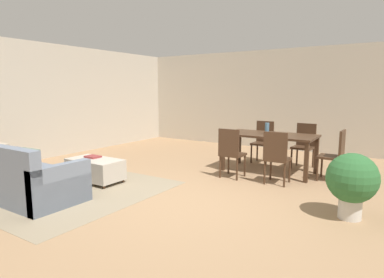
{
  "coord_description": "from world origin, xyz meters",
  "views": [
    {
      "loc": [
        2.65,
        -3.82,
        1.61
      ],
      "look_at": [
        -0.84,
        1.53,
        0.65
      ],
      "focal_mm": 30.59,
      "sensor_mm": 36.0,
      "label": 1
    }
  ],
  "objects": [
    {
      "name": "potted_plant",
      "position": [
        2.16,
        0.57,
        0.5
      ],
      "size": [
        0.63,
        0.63,
        0.84
      ],
      "color": "beige",
      "rests_on": "ground_plane"
    },
    {
      "name": "dining_chair_near_right",
      "position": [
        0.88,
        1.53,
        0.52
      ],
      "size": [
        0.42,
        0.42,
        0.92
      ],
      "color": "#422B1C",
      "rests_on": "ground_plane"
    },
    {
      "name": "wall_left",
      "position": [
        -4.5,
        0.5,
        1.35
      ],
      "size": [
        0.12,
        11.0,
        2.7
      ],
      "primitive_type": "cube",
      "color": "#BCB2A0",
      "rests_on": "ground_plane"
    },
    {
      "name": "couch",
      "position": [
        -2.11,
        -1.24,
        0.29
      ],
      "size": [
        1.96,
        0.92,
        0.86
      ],
      "color": "slate",
      "rests_on": "ground_plane"
    },
    {
      "name": "ottoman_table",
      "position": [
        -1.86,
        -0.04,
        0.23
      ],
      "size": [
        1.0,
        0.53,
        0.41
      ],
      "color": "#B7AD9E",
      "rests_on": "ground_plane"
    },
    {
      "name": "dining_chair_far_left",
      "position": [
        0.03,
        3.12,
        0.52
      ],
      "size": [
        0.4,
        0.4,
        0.92
      ],
      "color": "#422B1C",
      "rests_on": "ground_plane"
    },
    {
      "name": "area_rug",
      "position": [
        -1.98,
        -0.62,
        0.0
      ],
      "size": [
        3.0,
        2.8,
        0.01
      ],
      "primitive_type": "cube",
      "color": "gray",
      "rests_on": "ground_plane"
    },
    {
      "name": "wall_back",
      "position": [
        0.0,
        5.0,
        1.35
      ],
      "size": [
        9.0,
        0.12,
        2.7
      ],
      "primitive_type": "cube",
      "color": "#BCB2A0",
      "rests_on": "ground_plane"
    },
    {
      "name": "ground_plane",
      "position": [
        0.0,
        0.0,
        0.0
      ],
      "size": [
        10.8,
        10.8,
        0.0
      ],
      "primitive_type": "plane",
      "color": "#9E7A56"
    },
    {
      "name": "book_on_ottoman",
      "position": [
        -1.99,
        0.03,
        0.42
      ],
      "size": [
        0.26,
        0.2,
        0.03
      ],
      "primitive_type": "cube",
      "rotation": [
        0.0,
        0.0,
        -0.01
      ],
      "color": "maroon",
      "rests_on": "ottoman_table"
    },
    {
      "name": "dining_chair_far_right",
      "position": [
        0.94,
        3.1,
        0.52
      ],
      "size": [
        0.42,
        0.42,
        0.92
      ],
      "color": "#422B1C",
      "rests_on": "ground_plane"
    },
    {
      "name": "vase_centerpiece",
      "position": [
        0.42,
        2.27,
        0.87
      ],
      "size": [
        0.08,
        0.08,
        0.22
      ],
      "primitive_type": "cylinder",
      "color": "slate",
      "rests_on": "dining_table"
    },
    {
      "name": "dining_chair_head_east",
      "position": [
        1.68,
        2.31,
        0.52
      ],
      "size": [
        0.41,
        0.41,
        0.92
      ],
      "color": "#422B1C",
      "rests_on": "ground_plane"
    },
    {
      "name": "dining_chair_near_left",
      "position": [
        0.04,
        1.48,
        0.52
      ],
      "size": [
        0.4,
        0.4,
        0.92
      ],
      "color": "#422B1C",
      "rests_on": "ground_plane"
    },
    {
      "name": "dining_table",
      "position": [
        0.46,
        2.32,
        0.67
      ],
      "size": [
        1.76,
        0.89,
        0.76
      ],
      "color": "#422B1C",
      "rests_on": "ground_plane"
    }
  ]
}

